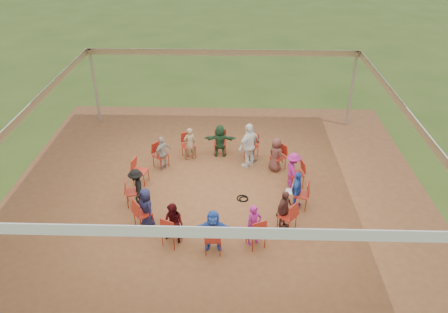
{
  "coord_description": "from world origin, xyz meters",
  "views": [
    {
      "loc": [
        0.52,
        -10.96,
        7.84
      ],
      "look_at": [
        0.2,
        0.3,
        1.19
      ],
      "focal_mm": 35.0,
      "sensor_mm": 36.0,
      "label": 1
    }
  ],
  "objects_px": {
    "person_seated_4": "(220,141)",
    "person_seated_9": "(174,224)",
    "chair_0": "(301,195)",
    "chair_5": "(189,146)",
    "person_seated_10": "(213,230)",
    "chair_3": "(251,147)",
    "person_seated_0": "(297,190)",
    "person_seated_6": "(163,153)",
    "chair_4": "(220,143)",
    "chair_9": "(143,213)",
    "person_seated_5": "(190,144)",
    "chair_8": "(133,192)",
    "person_seated_8": "(146,208)",
    "person_seated_11": "(254,225)",
    "chair_13": "(287,216)",
    "chair_1": "(296,174)",
    "person_seated_2": "(276,154)",
    "chair_7": "(140,171)",
    "standing_person": "(249,146)",
    "person_seated_3": "(250,144)",
    "person_seated_7": "(137,187)",
    "chair_6": "(161,156)",
    "laptop": "(291,190)",
    "chair_2": "(278,157)",
    "chair_12": "(256,232)",
    "person_seated_1": "(293,170)",
    "cable_coil": "(243,199)",
    "person_seated_12": "(284,210)",
    "chair_10": "(172,231)",
    "chair_11": "(213,238)"
  },
  "relations": [
    {
      "from": "chair_9",
      "to": "person_seated_2",
      "type": "bearing_deg",
      "value": 90.0
    },
    {
      "from": "person_seated_8",
      "to": "standing_person",
      "type": "bearing_deg",
      "value": 99.37
    },
    {
      "from": "chair_13",
      "to": "person_seated_1",
      "type": "bearing_deg",
      "value": 28.62
    },
    {
      "from": "chair_6",
      "to": "chair_8",
      "type": "bearing_deg",
      "value": 25.71
    },
    {
      "from": "person_seated_1",
      "to": "person_seated_8",
      "type": "bearing_deg",
      "value": 102.86
    },
    {
      "from": "chair_3",
      "to": "person_seated_6",
      "type": "height_order",
      "value": "person_seated_6"
    },
    {
      "from": "person_seated_3",
      "to": "standing_person",
      "type": "bearing_deg",
      "value": 110.6
    },
    {
      "from": "person_seated_4",
      "to": "standing_person",
      "type": "distance_m",
      "value": 1.24
    },
    {
      "from": "person_seated_10",
      "to": "person_seated_12",
      "type": "distance_m",
      "value": 2.08
    },
    {
      "from": "chair_11",
      "to": "chair_12",
      "type": "xyz_separation_m",
      "value": [
        1.09,
        0.25,
        0.0
      ]
    },
    {
      "from": "chair_13",
      "to": "person_seated_11",
      "type": "xyz_separation_m",
      "value": [
        -0.93,
        -0.59,
        0.15
      ]
    },
    {
      "from": "person_seated_3",
      "to": "person_seated_11",
      "type": "xyz_separation_m",
      "value": [
        0.0,
        -4.31,
        0.0
      ]
    },
    {
      "from": "chair_3",
      "to": "chair_0",
      "type": "bearing_deg",
      "value": 141.43
    },
    {
      "from": "standing_person",
      "to": "cable_coil",
      "type": "relative_size",
      "value": 3.64
    },
    {
      "from": "chair_2",
      "to": "person_seated_7",
      "type": "height_order",
      "value": "person_seated_7"
    },
    {
      "from": "chair_13",
      "to": "standing_person",
      "type": "relative_size",
      "value": 0.56
    },
    {
      "from": "chair_2",
      "to": "chair_0",
      "type": "bearing_deg",
      "value": 154.29
    },
    {
      "from": "chair_4",
      "to": "person_seated_10",
      "type": "bearing_deg",
      "value": 90.0
    },
    {
      "from": "chair_0",
      "to": "chair_2",
      "type": "distance_m",
      "value": 2.18
    },
    {
      "from": "chair_2",
      "to": "cable_coil",
      "type": "height_order",
      "value": "chair_2"
    },
    {
      "from": "chair_4",
      "to": "chair_5",
      "type": "bearing_deg",
      "value": 12.86
    },
    {
      "from": "person_seated_4",
      "to": "person_seated_9",
      "type": "xyz_separation_m",
      "value": [
        -1.04,
        -4.55,
        0.0
      ]
    },
    {
      "from": "person_seated_0",
      "to": "person_seated_10",
      "type": "relative_size",
      "value": 1.0
    },
    {
      "from": "chair_7",
      "to": "person_seated_11",
      "type": "xyz_separation_m",
      "value": [
        3.49,
        -2.71,
        0.15
      ]
    },
    {
      "from": "chair_8",
      "to": "person_seated_7",
      "type": "distance_m",
      "value": 0.19
    },
    {
      "from": "chair_0",
      "to": "chair_3",
      "type": "xyz_separation_m",
      "value": [
        -1.36,
        2.82,
        0.0
      ]
    },
    {
      "from": "person_seated_0",
      "to": "person_seated_6",
      "type": "distance_m",
      "value": 4.66
    },
    {
      "from": "chair_5",
      "to": "person_seated_10",
      "type": "xyz_separation_m",
      "value": [
        1.09,
        -4.65,
        0.15
      ]
    },
    {
      "from": "person_seated_5",
      "to": "person_seated_9",
      "type": "bearing_deg",
      "value": 64.29
    },
    {
      "from": "chair_9",
      "to": "person_seated_7",
      "type": "height_order",
      "value": "person_seated_7"
    },
    {
      "from": "chair_6",
      "to": "laptop",
      "type": "xyz_separation_m",
      "value": [
        4.13,
        -2.06,
        0.11
      ]
    },
    {
      "from": "chair_0",
      "to": "chair_4",
      "type": "distance_m",
      "value": 3.93
    },
    {
      "from": "chair_8",
      "to": "person_seated_6",
      "type": "distance_m",
      "value": 2.14
    },
    {
      "from": "laptop",
      "to": "chair_2",
      "type": "bearing_deg",
      "value": 18.55
    },
    {
      "from": "chair_13",
      "to": "person_seated_0",
      "type": "distance_m",
      "value": 1.11
    },
    {
      "from": "chair_0",
      "to": "chair_5",
      "type": "xyz_separation_m",
      "value": [
        -3.54,
        2.82,
        0.0
      ]
    },
    {
      "from": "person_seated_10",
      "to": "chair_3",
      "type": "bearing_deg",
      "value": 76.82
    },
    {
      "from": "person_seated_3",
      "to": "person_seated_10",
      "type": "height_order",
      "value": "same"
    },
    {
      "from": "chair_1",
      "to": "person_seated_2",
      "type": "distance_m",
      "value": 1.11
    },
    {
      "from": "chair_12",
      "to": "chair_1",
      "type": "bearing_deg",
      "value": 38.57
    },
    {
      "from": "chair_5",
      "to": "person_seated_8",
      "type": "distance_m",
      "value": 3.84
    },
    {
      "from": "chair_12",
      "to": "person_seated_4",
      "type": "distance_m",
      "value": 4.78
    },
    {
      "from": "person_seated_5",
      "to": "person_seated_10",
      "type": "distance_m",
      "value": 4.66
    },
    {
      "from": "person_seated_8",
      "to": "person_seated_11",
      "type": "height_order",
      "value": "same"
    },
    {
      "from": "chair_6",
      "to": "chair_13",
      "type": "height_order",
      "value": "same"
    },
    {
      "from": "chair_3",
      "to": "person_seated_9",
      "type": "relative_size",
      "value": 0.76
    },
    {
      "from": "chair_8",
      "to": "chair_10",
      "type": "bearing_deg",
      "value": 25.71
    },
    {
      "from": "chair_1",
      "to": "person_seated_4",
      "type": "xyz_separation_m",
      "value": [
        -2.45,
        1.83,
        0.15
      ]
    },
    {
      "from": "chair_4",
      "to": "chair_9",
      "type": "height_order",
      "value": "same"
    },
    {
      "from": "person_seated_8",
      "to": "chair_1",
      "type": "bearing_deg",
      "value": 76.82
    }
  ]
}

